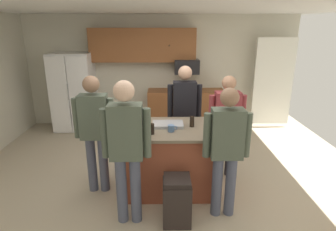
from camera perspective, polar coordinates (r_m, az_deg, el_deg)
The scene contains 21 objects.
floor at distance 4.54m, azimuth -1.76°, elevation -12.96°, with size 7.04×7.04×0.00m, color #B7A88E.
ceiling at distance 3.92m, azimuth -2.14°, elevation 21.86°, with size 7.04×7.04×0.00m, color white.
back_wall at distance 6.78m, azimuth -1.51°, elevation 9.09°, with size 6.40×0.10×2.60m, color beige.
french_door_window_panel at distance 6.90m, azimuth 20.75°, elevation 6.42°, with size 0.90×0.06×2.00m, color white.
cabinet_run_upper at distance 6.53m, azimuth -5.20°, elevation 14.21°, with size 2.40×0.38×0.75m.
cabinet_run_lower at distance 6.67m, azimuth 3.68°, elevation 1.44°, with size 1.80×0.63×0.90m.
refrigerator at distance 6.77m, azimuth -18.75°, elevation 4.58°, with size 0.90×0.76×1.77m.
microwave_over_range at distance 6.48m, azimuth 3.84°, elevation 10.00°, with size 0.56×0.40×0.32m, color black.
kitchen_island at distance 4.09m, azimuth 0.06°, elevation -8.78°, with size 1.35×0.96×0.97m.
person_host_foreground at distance 3.99m, azimuth -14.84°, elevation -2.35°, with size 0.57×0.23×1.71m.
person_guest_left at distance 3.42m, azimuth 11.89°, elevation -6.06°, with size 0.57×0.22×1.67m.
person_guest_right at distance 4.38m, azimuth 11.93°, elevation -0.98°, with size 0.57×0.22×1.63m.
person_guest_by_door at distance 3.23m, azimuth -8.52°, elevation -5.86°, with size 0.57×0.23×1.77m.
person_elder_center at distance 4.66m, azimuth 3.40°, elevation 1.30°, with size 0.57×0.23×1.73m.
tumbler_amber at distance 3.66m, azimuth -3.36°, elevation -2.77°, with size 0.07×0.07×0.14m.
mug_blue_stoneware at distance 3.74m, azimuth 0.67°, elevation -2.64°, with size 0.13×0.09×0.09m.
glass_stout_tall at distance 3.93m, azimuth 4.94°, elevation -1.25°, with size 0.07×0.07×0.15m.
glass_dark_ale at distance 4.13m, azimuth -4.39°, elevation -0.24°, with size 0.07×0.07×0.15m.
glass_pilsner at distance 3.76m, azimuth -6.62°, elevation -2.35°, with size 0.07×0.07×0.13m.
serving_tray at distance 3.96m, azimuth -0.04°, elevation -1.84°, with size 0.44×0.30×0.04m.
trash_bin at distance 3.54m, azimuth 1.82°, elevation -17.00°, with size 0.34×0.34×0.61m.
Camera 1 is at (0.08, -3.91, 2.32)m, focal length 29.69 mm.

